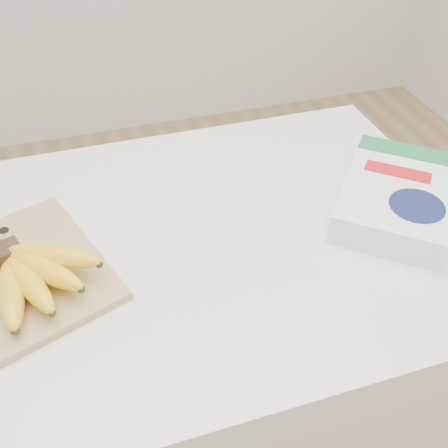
{
  "coord_description": "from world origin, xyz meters",
  "views": [
    {
      "loc": [
        -0.13,
        -0.71,
        1.57
      ],
      "look_at": [
        0.08,
        -0.03,
        0.93
      ],
      "focal_mm": 40.0,
      "sensor_mm": 36.0,
      "label": 1
    }
  ],
  "objects_px": {
    "table": "(190,365)",
    "bananas": "(33,274)",
    "cereal_box": "(397,196)",
    "cutting_board": "(28,271)"
  },
  "relations": [
    {
      "from": "bananas",
      "to": "cereal_box",
      "type": "bearing_deg",
      "value": 1.19
    },
    {
      "from": "cutting_board",
      "to": "cereal_box",
      "type": "bearing_deg",
      "value": -22.51
    },
    {
      "from": "table",
      "to": "bananas",
      "type": "height_order",
      "value": "bananas"
    },
    {
      "from": "table",
      "to": "cutting_board",
      "type": "height_order",
      "value": "cutting_board"
    },
    {
      "from": "cutting_board",
      "to": "cereal_box",
      "type": "xyz_separation_m",
      "value": [
        0.74,
        -0.03,
        0.03
      ]
    },
    {
      "from": "table",
      "to": "bananas",
      "type": "relative_size",
      "value": 5.5
    },
    {
      "from": "cereal_box",
      "to": "table",
      "type": "bearing_deg",
      "value": -145.47
    },
    {
      "from": "bananas",
      "to": "cereal_box",
      "type": "distance_m",
      "value": 0.73
    },
    {
      "from": "bananas",
      "to": "cereal_box",
      "type": "height_order",
      "value": "bananas"
    },
    {
      "from": "bananas",
      "to": "table",
      "type": "bearing_deg",
      "value": 12.01
    }
  ]
}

